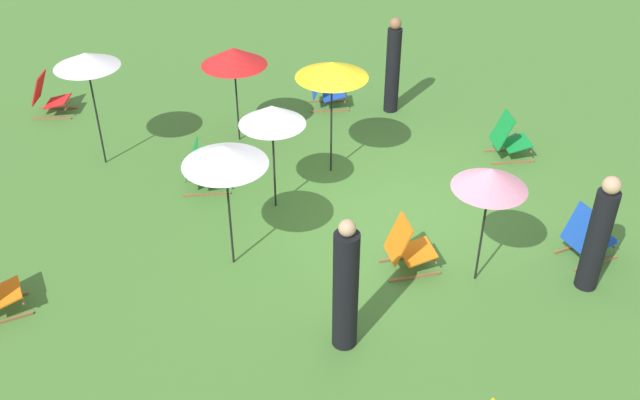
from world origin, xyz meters
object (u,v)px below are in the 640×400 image
(deckchair_6, at_px, (48,97))
(umbrella_3, at_px, (272,115))
(deckchair_1, at_px, (587,236))
(umbrella_0, at_px, (234,57))
(deckchair_7, at_px, (509,139))
(umbrella_1, at_px, (332,70))
(person_1, at_px, (598,236))
(umbrella_4, at_px, (225,155))
(deckchair_3, at_px, (326,90))
(umbrella_2, at_px, (86,60))
(deckchair_8, at_px, (408,248))
(deckchair_4, at_px, (202,169))
(umbrella_5, at_px, (491,179))
(person_0, at_px, (346,288))
(person_2, at_px, (393,67))

(deckchair_6, xyz_separation_m, umbrella_3, (-3.76, -4.01, 1.24))
(deckchair_1, distance_m, umbrella_0, 6.38)
(deckchair_6, bearing_deg, deckchair_7, -100.51)
(umbrella_0, bearing_deg, umbrella_1, -131.27)
(deckchair_6, xyz_separation_m, person_1, (-6.28, -8.01, 0.47))
(umbrella_1, height_order, umbrella_4, umbrella_1)
(umbrella_4, bearing_deg, deckchair_3, -23.82)
(umbrella_1, distance_m, umbrella_2, 3.92)
(umbrella_2, xyz_separation_m, umbrella_4, (-3.07, -2.07, -0.14))
(deckchair_8, xyz_separation_m, person_1, (-0.70, -2.34, 0.47))
(deckchair_4, relative_size, umbrella_5, 0.47)
(deckchair_4, xyz_separation_m, umbrella_3, (-0.67, -1.12, 1.24))
(person_0, bearing_deg, umbrella_3, -14.77)
(umbrella_1, bearing_deg, umbrella_5, -153.61)
(umbrella_3, bearing_deg, umbrella_0, 11.56)
(umbrella_4, height_order, umbrella_5, umbrella_4)
(deckchair_4, bearing_deg, umbrella_0, -20.96)
(umbrella_0, relative_size, umbrella_1, 0.90)
(umbrella_5, bearing_deg, umbrella_2, 53.88)
(deckchair_6, xyz_separation_m, umbrella_0, (-1.54, -3.55, 1.25))
(deckchair_1, relative_size, deckchair_6, 1.03)
(deckchair_7, relative_size, person_1, 0.48)
(deckchair_8, height_order, person_2, person_2)
(deckchair_1, xyz_separation_m, person_2, (4.90, 1.70, 0.53))
(deckchair_4, relative_size, person_0, 0.45)
(umbrella_2, bearing_deg, deckchair_6, 30.96)
(deckchair_1, xyz_separation_m, deckchair_6, (5.69, 8.24, 0.00))
(umbrella_4, relative_size, person_2, 1.02)
(deckchair_8, height_order, umbrella_5, umbrella_5)
(deckchair_4, height_order, person_0, person_0)
(deckchair_3, relative_size, umbrella_5, 0.47)
(deckchair_4, xyz_separation_m, umbrella_1, (0.25, -2.15, 1.48))
(deckchair_6, xyz_separation_m, umbrella_4, (-5.09, -3.28, 1.39))
(deckchair_1, xyz_separation_m, person_0, (-1.18, 3.67, 0.51))
(umbrella_2, distance_m, person_0, 5.99)
(deckchair_8, distance_m, person_2, 4.90)
(deckchair_1, xyz_separation_m, umbrella_5, (-0.24, 1.67, 1.26))
(deckchair_8, relative_size, umbrella_1, 0.42)
(umbrella_1, xyz_separation_m, person_0, (-4.02, 0.47, -0.97))
(deckchair_6, relative_size, person_0, 0.45)
(deckchair_3, height_order, umbrella_2, umbrella_2)
(umbrella_3, bearing_deg, umbrella_1, -48.32)
(deckchair_6, bearing_deg, umbrella_5, -123.29)
(umbrella_4, height_order, person_0, umbrella_4)
(deckchair_3, xyz_separation_m, umbrella_3, (-3.29, 1.31, 1.24))
(deckchair_8, bearing_deg, deckchair_6, 39.98)
(umbrella_4, bearing_deg, deckchair_6, 32.83)
(person_0, distance_m, person_1, 3.49)
(deckchair_7, distance_m, umbrella_5, 3.68)
(umbrella_2, bearing_deg, umbrella_3, -121.96)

